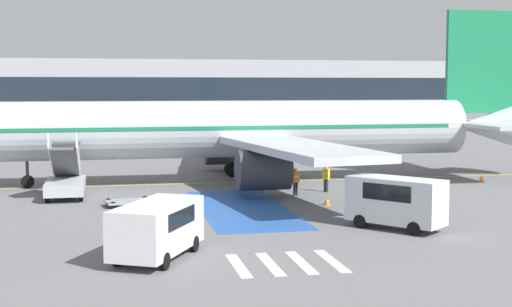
# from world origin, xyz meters

# --- Properties ---
(ground_plane) EXTENTS (600.00, 600.00, 0.00)m
(ground_plane) POSITION_xyz_m (0.00, 0.00, 0.00)
(ground_plane) COLOR slate
(apron_leadline_yellow) EXTENTS (79.20, 0.68, 0.01)m
(apron_leadline_yellow) POSITION_xyz_m (1.46, -0.52, 0.00)
(apron_leadline_yellow) COLOR gold
(apron_leadline_yellow) RESTS_ON ground_plane
(apron_stand_patch_blue) EXTENTS (4.74, 13.24, 0.01)m
(apron_stand_patch_blue) POSITION_xyz_m (1.46, -10.86, 0.00)
(apron_stand_patch_blue) COLOR #2856A8
(apron_stand_patch_blue) RESTS_ON ground_plane
(apron_walkway_bar_0) EXTENTS (0.44, 3.60, 0.01)m
(apron_walkway_bar_0) POSITION_xyz_m (-0.94, -23.02, 0.00)
(apron_walkway_bar_0) COLOR silver
(apron_walkway_bar_0) RESTS_ON ground_plane
(apron_walkway_bar_1) EXTENTS (0.44, 3.60, 0.01)m
(apron_walkway_bar_1) POSITION_xyz_m (0.26, -23.02, 0.00)
(apron_walkway_bar_1) COLOR silver
(apron_walkway_bar_1) RESTS_ON ground_plane
(apron_walkway_bar_2) EXTENTS (0.44, 3.60, 0.01)m
(apron_walkway_bar_2) POSITION_xyz_m (1.46, -23.02, 0.00)
(apron_walkway_bar_2) COLOR silver
(apron_walkway_bar_2) RESTS_ON ground_plane
(apron_walkway_bar_3) EXTENTS (0.44, 3.60, 0.01)m
(apron_walkway_bar_3) POSITION_xyz_m (2.66, -23.02, 0.00)
(apron_walkway_bar_3) COLOR silver
(apron_walkway_bar_3) RESTS_ON ground_plane
(airliner) EXTENTS (45.24, 33.16, 12.07)m
(airliner) POSITION_xyz_m (2.15, -0.51, 3.66)
(airliner) COLOR #B7BCC4
(airliner) RESTS_ON ground_plane
(boarding_stairs_forward) EXTENTS (2.23, 5.24, 3.99)m
(boarding_stairs_forward) POSITION_xyz_m (-8.20, -5.05, 0.99)
(boarding_stairs_forward) COLOR #ADB2BA
(boarding_stairs_forward) RESTS_ON ground_plane
(fuel_tanker) EXTENTS (9.88, 4.02, 3.49)m
(fuel_tanker) POSITION_xyz_m (11.45, 21.36, 1.77)
(fuel_tanker) COLOR #38383D
(fuel_tanker) RESTS_ON ground_plane
(service_van_0) EXTENTS (4.17, 4.56, 2.40)m
(service_van_0) POSITION_xyz_m (7.35, -17.84, 1.42)
(service_van_0) COLOR silver
(service_van_0) RESTS_ON ground_plane
(service_van_1) EXTENTS (4.02, 5.19, 2.15)m
(service_van_1) POSITION_xyz_m (-3.81, -21.33, 1.29)
(service_van_1) COLOR silver
(service_van_1) RESTS_ON ground_plane
(baggage_cart) EXTENTS (2.84, 1.96, 0.87)m
(baggage_cart) POSITION_xyz_m (-4.55, -8.88, 0.26)
(baggage_cart) COLOR gray
(baggage_cart) RESTS_ON ground_plane
(ground_crew_0) EXTENTS (0.47, 0.33, 1.88)m
(ground_crew_0) POSITION_xyz_m (2.51, -4.34, 1.09)
(ground_crew_0) COLOR #2D2D33
(ground_crew_0) RESTS_ON ground_plane
(ground_crew_1) EXTENTS (0.46, 0.47, 1.67)m
(ground_crew_1) POSITION_xyz_m (7.64, -6.02, 0.96)
(ground_crew_1) COLOR #2D2D33
(ground_crew_1) RESTS_ON ground_plane
(ground_crew_2) EXTENTS (0.48, 0.34, 1.67)m
(ground_crew_2) POSITION_xyz_m (5.41, -7.04, 0.96)
(ground_crew_2) COLOR #191E38
(ground_crew_2) RESTS_ON ground_plane
(traffic_cone_0) EXTENTS (0.41, 0.41, 0.46)m
(traffic_cone_0) POSITION_xyz_m (6.23, -10.80, 0.23)
(traffic_cone_0) COLOR orange
(traffic_cone_0) RESTS_ON ground_plane
(traffic_cone_1) EXTENTS (0.44, 0.44, 0.48)m
(traffic_cone_1) POSITION_xyz_m (19.45, -3.87, 0.24)
(traffic_cone_1) COLOR orange
(traffic_cone_1) RESTS_ON ground_plane
(terminal_building) EXTENTS (108.06, 12.10, 11.12)m
(terminal_building) POSITION_xyz_m (3.16, 78.83, 5.56)
(terminal_building) COLOR #9EA3A8
(terminal_building) RESTS_ON ground_plane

